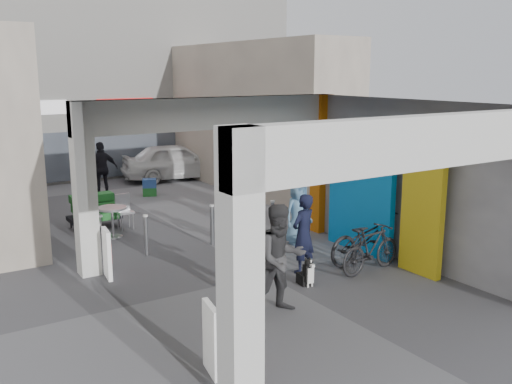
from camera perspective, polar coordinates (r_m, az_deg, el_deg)
ground at (r=11.70m, az=1.00°, el=-8.30°), size 90.00×90.00×0.00m
arcade_canopy at (r=10.78m, az=5.85°, el=2.54°), size 6.40×6.45×6.40m
far_building at (r=23.92m, az=-18.18°, el=11.25°), size 18.00×4.08×8.00m
plaza_bldg_right at (r=19.78m, az=-0.11°, el=7.47°), size 2.00×9.00×5.00m
bollard_left at (r=13.03m, az=-10.94°, el=-4.29°), size 0.09×0.09×0.91m
bollard_center at (r=13.57m, az=-4.41°, el=-3.34°), size 0.09×0.09×0.96m
bollard_right at (r=14.28m, az=1.66°, el=-2.68°), size 0.09×0.09×0.89m
advert_board_near at (r=7.99m, az=-4.48°, el=-14.44°), size 0.19×0.56×1.00m
advert_board_far at (r=11.78m, az=-14.66°, el=-5.96°), size 0.16×0.56×1.00m
cafe_set at (r=14.88m, az=-14.93°, el=-2.96°), size 1.52×1.23×0.92m
produce_stand at (r=15.66m, az=-15.85°, el=-2.19°), size 1.33×0.72×0.87m
crate_stack at (r=19.25m, az=-10.60°, el=0.46°), size 0.55×0.50×0.56m
border_collie at (r=11.14m, az=5.09°, el=-8.16°), size 0.21×0.42×0.58m
man_with_dog at (r=11.67m, az=4.75°, el=-4.16°), size 0.68×0.54×1.64m
man_back_turned at (r=9.72m, az=2.51°, el=-6.70°), size 1.00×0.82×1.90m
man_elderly at (r=13.61m, az=4.22°, el=-2.06°), size 0.78×0.55×1.53m
man_crates at (r=19.45m, az=-15.16°, el=2.23°), size 1.07×0.49×1.80m
bicycle_front at (r=12.57m, az=10.98°, el=-4.48°), size 2.10×0.83×1.09m
bicycle_rear at (r=11.96m, az=11.44°, el=-5.58°), size 1.69×0.63×1.00m
white_van at (r=21.96m, az=-7.95°, el=3.07°), size 4.30×2.31×1.39m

